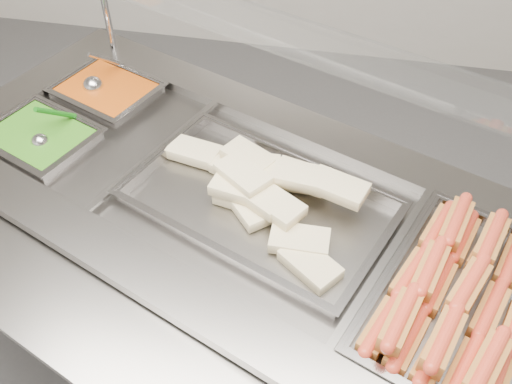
% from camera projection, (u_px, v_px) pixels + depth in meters
% --- Properties ---
extents(steam_counter, '(1.98, 1.43, 0.87)m').
position_uv_depth(steam_counter, '(243.00, 286.00, 1.81)').
color(steam_counter, slate).
rests_on(steam_counter, ground).
extents(tray_rail, '(1.70, 0.97, 0.05)m').
position_uv_depth(tray_rail, '(113.00, 338.00, 1.25)').
color(tray_rail, gray).
rests_on(tray_rail, steam_counter).
extents(sneeze_guard, '(1.58, 0.87, 0.42)m').
position_uv_depth(sneeze_guard, '(288.00, 37.00, 1.38)').
color(sneeze_guard, silver).
rests_on(sneeze_guard, steam_counter).
extents(pan_hotdogs, '(0.51, 0.62, 0.10)m').
position_uv_depth(pan_hotdogs, '(458.00, 307.00, 1.30)').
color(pan_hotdogs, gray).
rests_on(pan_hotdogs, steam_counter).
extents(pan_wraps, '(0.75, 0.61, 0.07)m').
position_uv_depth(pan_wraps, '(259.00, 206.00, 1.50)').
color(pan_wraps, gray).
rests_on(pan_wraps, steam_counter).
extents(pan_beans, '(0.36, 0.32, 0.10)m').
position_uv_depth(pan_beans, '(109.00, 98.00, 1.85)').
color(pan_beans, gray).
rests_on(pan_beans, steam_counter).
extents(pan_peas, '(0.36, 0.32, 0.10)m').
position_uv_depth(pan_peas, '(42.00, 145.00, 1.69)').
color(pan_peas, gray).
rests_on(pan_peas, steam_counter).
extents(hotdogs_in_buns, '(0.40, 0.56, 0.11)m').
position_uv_depth(hotdogs_in_buns, '(455.00, 298.00, 1.26)').
color(hotdogs_in_buns, '#AD6C24').
rests_on(hotdogs_in_buns, pan_hotdogs).
extents(tortilla_wraps, '(0.58, 0.46, 0.09)m').
position_uv_depth(tortilla_wraps, '(265.00, 188.00, 1.49)').
color(tortilla_wraps, beige).
rests_on(tortilla_wraps, pan_wraps).
extents(ladle, '(0.10, 0.17, 0.15)m').
position_uv_depth(ladle, '(94.00, 85.00, 1.83)').
color(ladle, silver).
rests_on(ladle, pan_beans).
extents(serving_spoon, '(0.09, 0.16, 0.14)m').
position_uv_depth(serving_spoon, '(43.00, 137.00, 1.64)').
color(serving_spoon, silver).
rests_on(serving_spoon, pan_peas).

